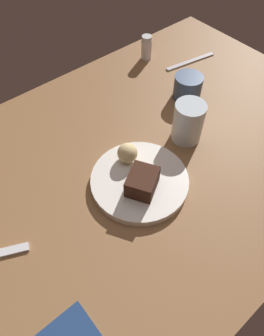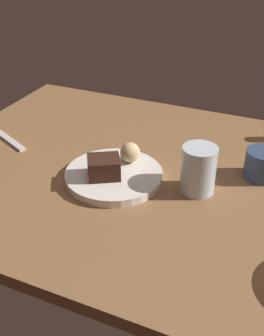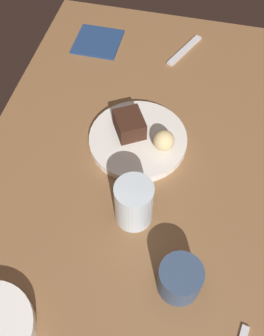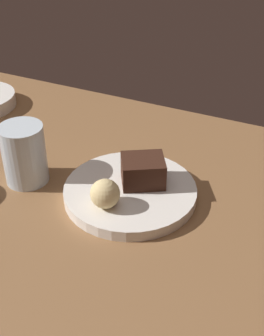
{
  "view_description": "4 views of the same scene",
  "coord_description": "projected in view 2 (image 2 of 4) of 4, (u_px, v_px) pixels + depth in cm",
  "views": [
    {
      "loc": [
        -38.11,
        -38.03,
        64.96
      ],
      "look_at": [
        -9.18,
        -3.64,
        6.5
      ],
      "focal_mm": 33.36,
      "sensor_mm": 36.0,
      "label": 1
    },
    {
      "loc": [
        28.55,
        -81.36,
        58.06
      ],
      "look_at": [
        -5.6,
        -3.32,
        5.35
      ],
      "focal_mm": 44.62,
      "sensor_mm": 36.0,
      "label": 2
    },
    {
      "loc": [
        48.49,
        5.77,
        79.46
      ],
      "look_at": [
        0.41,
        -5.53,
        5.88
      ],
      "focal_mm": 42.78,
      "sensor_mm": 36.0,
      "label": 3
    },
    {
      "loc": [
        -36.5,
        50.64,
        52.03
      ],
      "look_at": [
        -9.07,
        -7.03,
        8.65
      ],
      "focal_mm": 48.17,
      "sensor_mm": 36.0,
      "label": 4
    }
  ],
  "objects": [
    {
      "name": "chocolate_cake_slice",
      "position": [
        104.0,
        167.0,
        0.97
      ],
      "size": [
        9.56,
        9.15,
        4.81
      ],
      "primitive_type": "cube",
      "rotation": [
        0.0,
        0.0,
        3.67
      ],
      "color": "#381E14",
      "rests_on": "dessert_plate"
    },
    {
      "name": "water_glass",
      "position": [
        198.0,
        170.0,
        0.93
      ],
      "size": [
        7.93,
        7.93,
        11.18
      ],
      "primitive_type": "cylinder",
      "color": "silver",
      "rests_on": "dining_table"
    },
    {
      "name": "dining_table",
      "position": [
        158.0,
        180.0,
        1.03
      ],
      "size": [
        120.0,
        84.0,
        3.0
      ],
      "primitive_type": "cube",
      "color": "brown",
      "rests_on": "ground"
    },
    {
      "name": "bread_roll",
      "position": [
        131.0,
        152.0,
        1.03
      ],
      "size": [
        4.94,
        4.94,
        4.94
      ],
      "primitive_type": "sphere",
      "color": "#DBC184",
      "rests_on": "dessert_plate"
    },
    {
      "name": "coffee_cup",
      "position": [
        262.0,
        164.0,
        0.99
      ],
      "size": [
        8.31,
        8.31,
        7.08
      ],
      "primitive_type": "cylinder",
      "color": "#334766",
      "rests_on": "dining_table"
    },
    {
      "name": "dessert_plate",
      "position": [
        114.0,
        176.0,
        1.0
      ],
      "size": [
        23.37,
        23.37,
        2.01
      ],
      "primitive_type": "cylinder",
      "color": "white",
      "rests_on": "dining_table"
    },
    {
      "name": "dessert_spoon",
      "position": [
        10.0,
        140.0,
        1.17
      ],
      "size": [
        14.36,
        7.95,
        0.7
      ],
      "primitive_type": "cube",
      "rotation": [
        0.0,
        0.0,
        2.71
      ],
      "color": "silver",
      "rests_on": "dining_table"
    }
  ]
}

